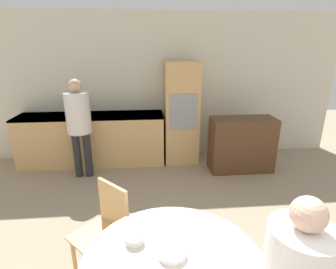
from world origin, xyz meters
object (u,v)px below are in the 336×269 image
(oven_unit, at_px, (181,113))
(person_standing, at_px, (79,119))
(bowl_centre, at_px, (134,239))
(bowl_near, at_px, (172,253))
(chair_far_left, at_px, (106,227))
(sideboard, at_px, (241,144))

(oven_unit, height_order, person_standing, oven_unit)
(bowl_centre, bearing_deg, bowl_near, -29.89)
(chair_far_left, bearing_deg, bowl_centre, -14.01)
(bowl_near, relative_size, bowl_centre, 1.43)
(sideboard, relative_size, bowl_near, 5.53)
(bowl_near, height_order, bowl_centre, bowl_centre)
(bowl_centre, bearing_deg, chair_far_left, 120.06)
(bowl_near, bearing_deg, chair_far_left, 130.10)
(chair_far_left, relative_size, bowl_centre, 6.72)
(oven_unit, relative_size, person_standing, 1.14)
(bowl_centre, bearing_deg, person_standing, 110.34)
(person_standing, bearing_deg, bowl_near, -66.04)
(person_standing, xyz_separation_m, bowl_near, (1.17, -2.62, -0.21))
(chair_far_left, bearing_deg, sideboard, 91.52)
(sideboard, bearing_deg, chair_far_left, -134.40)
(sideboard, height_order, bowl_centre, sideboard)
(person_standing, xyz_separation_m, bowl_centre, (0.92, -2.48, -0.20))
(chair_far_left, xyz_separation_m, bowl_centre, (0.28, -0.48, 0.25))
(sideboard, xyz_separation_m, chair_far_left, (-1.97, -2.02, 0.05))
(bowl_near, bearing_deg, person_standing, 113.96)
(chair_far_left, height_order, bowl_centre, chair_far_left)
(oven_unit, height_order, chair_far_left, oven_unit)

